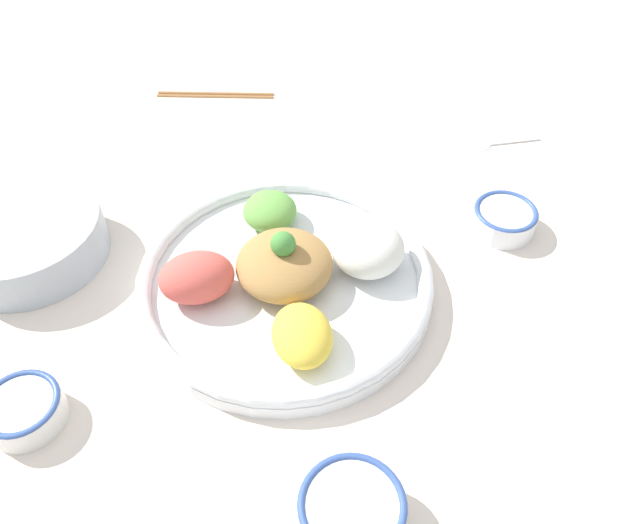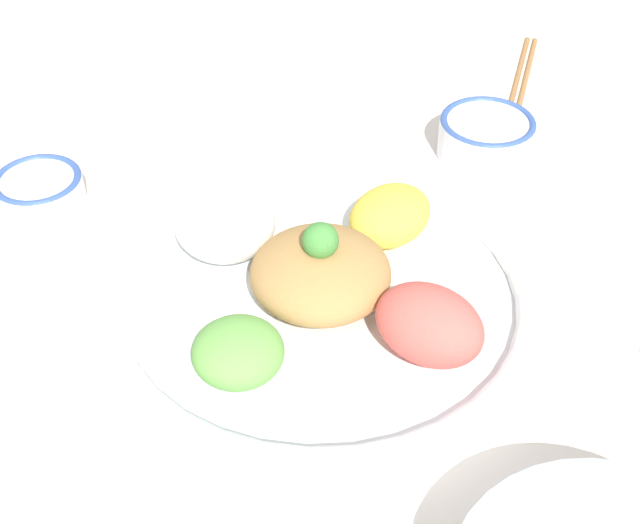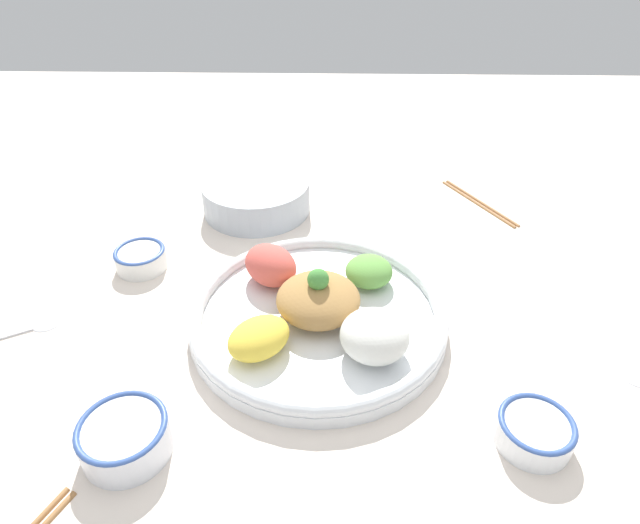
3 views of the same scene
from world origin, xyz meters
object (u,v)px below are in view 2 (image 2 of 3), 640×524
(sauce_bowl_dark, at_px, (486,136))
(chopsticks_pair_far, at_px, (521,77))
(salad_platter, at_px, (319,290))
(sauce_bowl_red, at_px, (39,190))

(sauce_bowl_dark, relative_size, chopsticks_pair_far, 0.49)
(salad_platter, height_order, sauce_bowl_dark, salad_platter)
(sauce_bowl_red, relative_size, sauce_bowl_dark, 0.86)
(sauce_bowl_red, bearing_deg, salad_platter, -37.43)
(salad_platter, bearing_deg, sauce_bowl_red, 142.57)
(chopsticks_pair_far, bearing_deg, salad_platter, -14.64)
(sauce_bowl_dark, xyz_separation_m, chopsticks_pair_far, (0.09, 0.15, -0.02))
(sauce_bowl_red, distance_m, chopsticks_pair_far, 0.59)
(sauce_bowl_red, height_order, chopsticks_pair_far, sauce_bowl_red)
(salad_platter, height_order, sauce_bowl_red, salad_platter)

